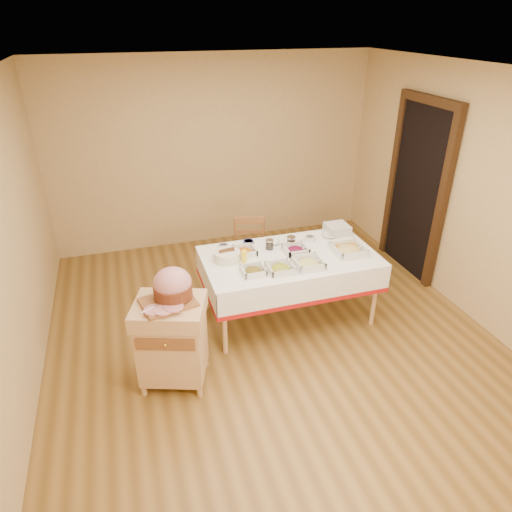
{
  "coord_description": "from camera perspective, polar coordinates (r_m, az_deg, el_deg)",
  "views": [
    {
      "loc": [
        -1.29,
        -3.64,
        3.0
      ],
      "look_at": [
        -0.1,
        0.2,
        0.87
      ],
      "focal_mm": 32.0,
      "sensor_mm": 36.0,
      "label": 1
    }
  ],
  "objects": [
    {
      "name": "butcher_cart",
      "position": [
        4.14,
        -10.46,
        -10.07
      ],
      "size": [
        0.73,
        0.66,
        0.85
      ],
      "color": "tan",
      "rests_on": "ground"
    },
    {
      "name": "small_bowl_mid",
      "position": [
        5.0,
        -0.94,
        1.69
      ],
      "size": [
        0.12,
        0.12,
        0.05
      ],
      "color": "navy",
      "rests_on": "dining_table"
    },
    {
      "name": "serving_dish_e",
      "position": [
        4.8,
        -1.4,
        0.58
      ],
      "size": [
        0.23,
        0.22,
        0.11
      ],
      "color": "silver",
      "rests_on": "dining_table"
    },
    {
      "name": "dining_table",
      "position": [
        4.88,
        4.16,
        -1.61
      ],
      "size": [
        1.82,
        1.02,
        0.76
      ],
      "color": "tan",
      "rests_on": "ground"
    },
    {
      "name": "mustard_bottle",
      "position": [
        4.63,
        -1.49,
        -0.0
      ],
      "size": [
        0.05,
        0.05,
        0.16
      ],
      "color": "yellow",
      "rests_on": "dining_table"
    },
    {
      "name": "serving_dish_d",
      "position": [
        4.92,
        11.5,
        0.78
      ],
      "size": [
        0.31,
        0.31,
        0.12
      ],
      "color": "silver",
      "rests_on": "dining_table"
    },
    {
      "name": "dining_chair",
      "position": [
        5.48,
        -0.71,
        0.26
      ],
      "size": [
        0.46,
        0.45,
        0.88
      ],
      "color": "brown",
      "rests_on": "ground"
    },
    {
      "name": "brass_platter",
      "position": [
        5.04,
        11.18,
        1.2
      ],
      "size": [
        0.31,
        0.22,
        0.04
      ],
      "color": "gold",
      "rests_on": "dining_table"
    },
    {
      "name": "serving_dish_b",
      "position": [
        4.49,
        3.09,
        -1.54
      ],
      "size": [
        0.25,
        0.25,
        0.1
      ],
      "color": "silver",
      "rests_on": "dining_table"
    },
    {
      "name": "doorway",
      "position": [
        6.03,
        19.53,
        8.08
      ],
      "size": [
        0.09,
        1.1,
        2.2
      ],
      "color": "black",
      "rests_on": "ground"
    },
    {
      "name": "preserve_jar_left",
      "position": [
        4.9,
        1.7,
        1.4
      ],
      "size": [
        0.09,
        0.09,
        0.11
      ],
      "color": "silver",
      "rests_on": "dining_table"
    },
    {
      "name": "ham_on_board",
      "position": [
        3.9,
        -10.47,
        -3.88
      ],
      "size": [
        0.46,
        0.44,
        0.31
      ],
      "color": "brown",
      "rests_on": "butcher_cart"
    },
    {
      "name": "bread_basket",
      "position": [
        4.69,
        -3.64,
        0.04
      ],
      "size": [
        0.28,
        0.28,
        0.12
      ],
      "color": "silver",
      "rests_on": "dining_table"
    },
    {
      "name": "small_bowl_left",
      "position": [
        4.93,
        -4.09,
        1.19
      ],
      "size": [
        0.12,
        0.12,
        0.05
      ],
      "color": "silver",
      "rests_on": "dining_table"
    },
    {
      "name": "preserve_jar_right",
      "position": [
        4.96,
        4.41,
        1.71
      ],
      "size": [
        0.1,
        0.1,
        0.12
      ],
      "color": "silver",
      "rests_on": "dining_table"
    },
    {
      "name": "plate_stack",
      "position": [
        5.35,
        10.1,
        3.35
      ],
      "size": [
        0.25,
        0.25,
        0.11
      ],
      "color": "silver",
      "rests_on": "dining_table"
    },
    {
      "name": "serving_dish_c",
      "position": [
        4.6,
        6.56,
        -0.9
      ],
      "size": [
        0.28,
        0.28,
        0.11
      ],
      "color": "silver",
      "rests_on": "dining_table"
    },
    {
      "name": "serving_dish_f",
      "position": [
        4.85,
        5.0,
        0.77
      ],
      "size": [
        0.25,
        0.24,
        0.11
      ],
      "color": "silver",
      "rests_on": "dining_table"
    },
    {
      "name": "bowl_white_imported",
      "position": [
        5.04,
        2.16,
        1.74
      ],
      "size": [
        0.18,
        0.18,
        0.04
      ],
      "primitive_type": "imported",
      "rotation": [
        0.0,
        0.0,
        -0.2
      ],
      "color": "silver",
      "rests_on": "dining_table"
    },
    {
      "name": "room_shell",
      "position": [
        4.22,
        2.13,
        4.17
      ],
      "size": [
        5.0,
        5.0,
        5.0
      ],
      "color": "brown",
      "rests_on": "ground"
    },
    {
      "name": "bowl_small_imported",
      "position": [
        5.25,
        9.13,
        2.61
      ],
      "size": [
        0.19,
        0.19,
        0.05
      ],
      "primitive_type": "imported",
      "rotation": [
        0.0,
        0.0,
        0.17
      ],
      "color": "silver",
      "rests_on": "dining_table"
    },
    {
      "name": "small_bowl_right",
      "position": [
        5.12,
        6.76,
        2.2
      ],
      "size": [
        0.12,
        0.12,
        0.06
      ],
      "color": "silver",
      "rests_on": "dining_table"
    },
    {
      "name": "serving_dish_a",
      "position": [
        4.45,
        -0.33,
        -1.85
      ],
      "size": [
        0.23,
        0.22,
        0.1
      ],
      "color": "silver",
      "rests_on": "dining_table"
    }
  ]
}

